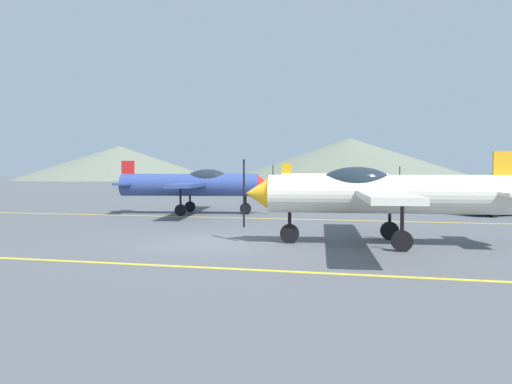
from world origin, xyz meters
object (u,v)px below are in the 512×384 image
(airplane_near, at_px, (378,193))
(airplane_far, at_px, (339,181))
(car_sedan, at_px, (502,199))
(airplane_mid, at_px, (195,184))

(airplane_near, bearing_deg, airplane_far, 96.69)
(car_sedan, bearing_deg, airplane_mid, -169.09)
(airplane_mid, distance_m, car_sedan, 16.10)
(airplane_mid, xyz_separation_m, airplane_far, (7.04, 9.68, 0.00))
(airplane_mid, relative_size, car_sedan, 2.07)
(airplane_near, height_order, airplane_mid, same)
(car_sedan, bearing_deg, airplane_far, 142.86)
(airplane_near, distance_m, airplane_mid, 12.85)
(airplane_mid, height_order, car_sedan, airplane_mid)
(airplane_far, distance_m, car_sedan, 11.01)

